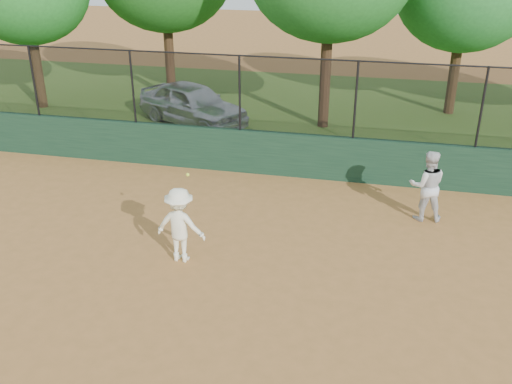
# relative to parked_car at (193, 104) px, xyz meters

# --- Properties ---
(ground) EXTENTS (80.00, 80.00, 0.00)m
(ground) POSITION_rel_parked_car_xyz_m (3.13, -9.77, -0.71)
(ground) COLOR #AA6F36
(ground) RESTS_ON ground
(back_wall) EXTENTS (26.00, 0.20, 1.20)m
(back_wall) POSITION_rel_parked_car_xyz_m (3.13, -3.77, -0.11)
(back_wall) COLOR #1C3D27
(back_wall) RESTS_ON ground
(grass_strip) EXTENTS (36.00, 12.00, 0.01)m
(grass_strip) POSITION_rel_parked_car_xyz_m (3.13, 2.23, -0.71)
(grass_strip) COLOR #36571B
(grass_strip) RESTS_ON ground
(parked_car) EXTENTS (4.47, 3.45, 1.42)m
(parked_car) POSITION_rel_parked_car_xyz_m (0.00, 0.00, 0.00)
(parked_car) COLOR #AEB3B8
(parked_car) RESTS_ON ground
(player_second) EXTENTS (0.88, 0.72, 1.66)m
(player_second) POSITION_rel_parked_car_xyz_m (7.45, -5.60, 0.12)
(player_second) COLOR silver
(player_second) RESTS_ON ground
(player_main) EXTENTS (1.04, 0.64, 2.01)m
(player_main) POSITION_rel_parked_car_xyz_m (2.62, -8.54, 0.07)
(player_main) COLOR white
(player_main) RESTS_ON ground
(fence_assembly) EXTENTS (26.00, 0.06, 2.00)m
(fence_assembly) POSITION_rel_parked_car_xyz_m (3.10, -3.77, 1.53)
(fence_assembly) COLOR black
(fence_assembly) RESTS_ON back_wall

